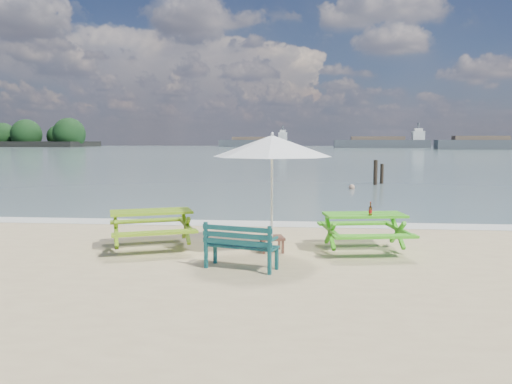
# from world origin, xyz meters

# --- Properties ---
(sea) EXTENTS (300.00, 300.00, 0.00)m
(sea) POSITION_xyz_m (0.00, 85.00, 0.00)
(sea) COLOR slate
(sea) RESTS_ON ground
(foam_strip) EXTENTS (22.00, 0.90, 0.01)m
(foam_strip) POSITION_xyz_m (0.00, 4.60, 0.01)
(foam_strip) COLOR silver
(foam_strip) RESTS_ON ground
(picnic_table_left) EXTENTS (2.13, 2.23, 0.76)m
(picnic_table_left) POSITION_xyz_m (-2.18, 1.56, 0.36)
(picnic_table_left) COLOR #6E9817
(picnic_table_left) RESTS_ON ground
(picnic_table_right) EXTENTS (1.79, 1.93, 0.74)m
(picnic_table_right) POSITION_xyz_m (2.04, 1.68, 0.35)
(picnic_table_right) COLOR green
(picnic_table_right) RESTS_ON ground
(park_bench) EXTENTS (1.30, 0.74, 0.76)m
(park_bench) POSITION_xyz_m (-0.19, 0.10, 0.23)
(park_bench) COLOR #104345
(park_bench) RESTS_ON ground
(side_table) EXTENTS (0.55, 0.55, 0.30)m
(side_table) POSITION_xyz_m (0.25, 1.43, 0.16)
(side_table) COLOR brown
(side_table) RESTS_ON ground
(patio_umbrella) EXTENTS (2.75, 2.75, 2.26)m
(patio_umbrella) POSITION_xyz_m (0.25, 1.43, 2.05)
(patio_umbrella) COLOR silver
(patio_umbrella) RESTS_ON ground
(beer_bottle) EXTENTS (0.07, 0.07, 0.26)m
(beer_bottle) POSITION_xyz_m (2.13, 1.46, 0.82)
(beer_bottle) COLOR #9A4E16
(beer_bottle) RESTS_ON picnic_table_right
(swimmer) EXTENTS (0.65, 0.50, 1.57)m
(swimmer) POSITION_xyz_m (3.01, 14.05, -0.56)
(swimmer) COLOR tan
(swimmer) RESTS_ON ground
(mooring_pilings) EXTENTS (0.58, 0.78, 1.40)m
(mooring_pilings) POSITION_xyz_m (4.51, 16.58, 0.46)
(mooring_pilings) COLOR black
(mooring_pilings) RESTS_ON ground
(cargo_ships) EXTENTS (147.22, 40.44, 4.40)m
(cargo_ships) POSITION_xyz_m (50.41, 119.92, 1.18)
(cargo_ships) COLOR #3C4247
(cargo_ships) RESTS_ON ground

